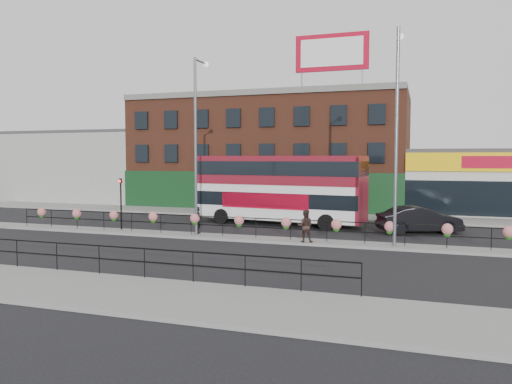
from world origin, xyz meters
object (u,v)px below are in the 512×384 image
(pedestrian_a, at_px, (198,220))
(lamp_column_west, at_px, (197,130))
(double_decker_bus, at_px, (280,183))
(car, at_px, (419,220))
(pedestrian_b, at_px, (305,226))
(lamp_column_east, at_px, (397,117))

(pedestrian_a, xyz_separation_m, lamp_column_west, (0.08, -0.19, 5.25))
(lamp_column_west, bearing_deg, double_decker_bus, 64.03)
(car, xyz_separation_m, pedestrian_a, (-12.39, -5.25, 0.12))
(double_decker_bus, height_order, pedestrian_b, double_decker_bus)
(car, height_order, lamp_column_west, lamp_column_west)
(double_decker_bus, bearing_deg, lamp_column_west, -115.97)
(car, bearing_deg, double_decker_bus, 59.92)
(lamp_column_west, relative_size, lamp_column_east, 0.93)
(lamp_column_east, bearing_deg, double_decker_bus, 140.56)
(pedestrian_b, bearing_deg, pedestrian_a, -17.34)
(car, relative_size, lamp_column_east, 0.48)
(car, xyz_separation_m, pedestrian_b, (-5.71, -6.24, 0.19))
(car, distance_m, lamp_column_east, 8.17)
(car, height_order, pedestrian_a, pedestrian_a)
(double_decker_bus, relative_size, pedestrian_b, 6.91)
(double_decker_bus, xyz_separation_m, lamp_column_east, (8.02, -6.60, 3.75))
(car, relative_size, pedestrian_b, 3.05)
(double_decker_bus, xyz_separation_m, car, (9.18, -1.00, -2.09))
(car, relative_size, pedestrian_a, 3.31)
(double_decker_bus, bearing_deg, lamp_column_east, -39.44)
(double_decker_bus, bearing_deg, pedestrian_a, -117.21)
(double_decker_bus, distance_m, pedestrian_a, 7.30)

